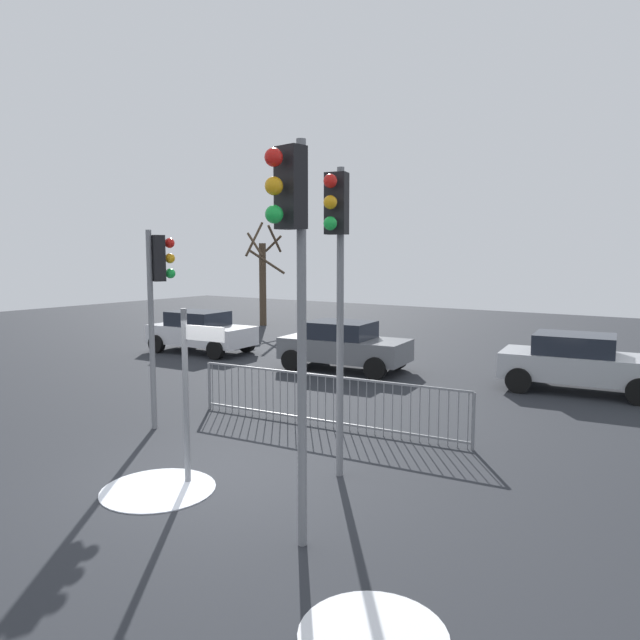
{
  "coord_description": "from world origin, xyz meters",
  "views": [
    {
      "loc": [
        6.33,
        -6.26,
        3.46
      ],
      "look_at": [
        -0.11,
        3.27,
        2.18
      ],
      "focal_mm": 32.76,
      "sensor_mm": 36.0,
      "label": 1
    }
  ],
  "objects_px": {
    "bare_tree_left": "(263,277)",
    "traffic_light_mid_right": "(158,284)",
    "car_silver_mid": "(578,362)",
    "car_grey_far": "(344,345)",
    "traffic_light_foreground_right": "(293,254)",
    "direction_sign_post": "(189,386)",
    "traffic_light_rear_right": "(337,253)",
    "car_white_near": "(201,331)"
  },
  "relations": [
    {
      "from": "bare_tree_left",
      "to": "traffic_light_mid_right",
      "type": "bearing_deg",
      "value": -57.27
    },
    {
      "from": "car_silver_mid",
      "to": "car_grey_far",
      "type": "bearing_deg",
      "value": -178.18
    },
    {
      "from": "traffic_light_mid_right",
      "to": "traffic_light_foreground_right",
      "type": "height_order",
      "value": "traffic_light_foreground_right"
    },
    {
      "from": "direction_sign_post",
      "to": "bare_tree_left",
      "type": "distance_m",
      "value": 20.13
    },
    {
      "from": "traffic_light_mid_right",
      "to": "direction_sign_post",
      "type": "distance_m",
      "value": 3.44
    },
    {
      "from": "traffic_light_rear_right",
      "to": "car_white_near",
      "type": "distance_m",
      "value": 12.96
    },
    {
      "from": "car_silver_mid",
      "to": "bare_tree_left",
      "type": "xyz_separation_m",
      "value": [
        -15.65,
        6.43,
        1.65
      ]
    },
    {
      "from": "car_grey_far",
      "to": "bare_tree_left",
      "type": "xyz_separation_m",
      "value": [
        -9.22,
        7.38,
        1.65
      ]
    },
    {
      "from": "car_grey_far",
      "to": "traffic_light_rear_right",
      "type": "bearing_deg",
      "value": -65.07
    },
    {
      "from": "traffic_light_rear_right",
      "to": "direction_sign_post",
      "type": "height_order",
      "value": "traffic_light_rear_right"
    },
    {
      "from": "traffic_light_mid_right",
      "to": "car_white_near",
      "type": "distance_m",
      "value": 9.43
    },
    {
      "from": "traffic_light_mid_right",
      "to": "direction_sign_post",
      "type": "bearing_deg",
      "value": -11.15
    },
    {
      "from": "direction_sign_post",
      "to": "bare_tree_left",
      "type": "height_order",
      "value": "bare_tree_left"
    },
    {
      "from": "car_grey_far",
      "to": "direction_sign_post",
      "type": "bearing_deg",
      "value": -78.94
    },
    {
      "from": "traffic_light_mid_right",
      "to": "bare_tree_left",
      "type": "relative_size",
      "value": 0.77
    },
    {
      "from": "traffic_light_rear_right",
      "to": "car_white_near",
      "type": "bearing_deg",
      "value": -46.23
    },
    {
      "from": "car_silver_mid",
      "to": "bare_tree_left",
      "type": "height_order",
      "value": "bare_tree_left"
    },
    {
      "from": "traffic_light_foreground_right",
      "to": "car_white_near",
      "type": "xyz_separation_m",
      "value": [
        -11.14,
        9.42,
        -2.71
      ]
    },
    {
      "from": "traffic_light_mid_right",
      "to": "car_silver_mid",
      "type": "xyz_separation_m",
      "value": [
        6.35,
        8.04,
        -2.13
      ]
    },
    {
      "from": "car_white_near",
      "to": "bare_tree_left",
      "type": "height_order",
      "value": "bare_tree_left"
    },
    {
      "from": "traffic_light_foreground_right",
      "to": "direction_sign_post",
      "type": "distance_m",
      "value": 3.27
    },
    {
      "from": "car_silver_mid",
      "to": "bare_tree_left",
      "type": "relative_size",
      "value": 0.78
    },
    {
      "from": "car_silver_mid",
      "to": "car_white_near",
      "type": "height_order",
      "value": "same"
    },
    {
      "from": "direction_sign_post",
      "to": "car_grey_far",
      "type": "bearing_deg",
      "value": 101.81
    },
    {
      "from": "car_white_near",
      "to": "traffic_light_foreground_right",
      "type": "bearing_deg",
      "value": -44.24
    },
    {
      "from": "traffic_light_foreground_right",
      "to": "car_silver_mid",
      "type": "xyz_separation_m",
      "value": [
        1.2,
        10.5,
        -2.71
      ]
    },
    {
      "from": "traffic_light_mid_right",
      "to": "car_grey_far",
      "type": "xyz_separation_m",
      "value": [
        -0.08,
        7.1,
        -2.13
      ]
    },
    {
      "from": "car_silver_mid",
      "to": "bare_tree_left",
      "type": "distance_m",
      "value": 17.0
    },
    {
      "from": "traffic_light_mid_right",
      "to": "car_grey_far",
      "type": "bearing_deg",
      "value": 112.34
    },
    {
      "from": "traffic_light_rear_right",
      "to": "direction_sign_post",
      "type": "distance_m",
      "value": 2.98
    },
    {
      "from": "car_silver_mid",
      "to": "traffic_light_foreground_right",
      "type": "bearing_deg",
      "value": -103.08
    },
    {
      "from": "car_white_near",
      "to": "traffic_light_mid_right",
      "type": "bearing_deg",
      "value": -53.33
    },
    {
      "from": "car_silver_mid",
      "to": "direction_sign_post",
      "type": "bearing_deg",
      "value": -117.36
    },
    {
      "from": "direction_sign_post",
      "to": "car_white_near",
      "type": "height_order",
      "value": "direction_sign_post"
    },
    {
      "from": "traffic_light_rear_right",
      "to": "car_white_near",
      "type": "xyz_separation_m",
      "value": [
        -10.37,
        7.28,
        -2.72
      ]
    },
    {
      "from": "direction_sign_post",
      "to": "traffic_light_mid_right",
      "type": "bearing_deg",
      "value": 141.76
    },
    {
      "from": "traffic_light_rear_right",
      "to": "bare_tree_left",
      "type": "xyz_separation_m",
      "value": [
        -13.69,
        14.79,
        -1.07
      ]
    },
    {
      "from": "traffic_light_rear_right",
      "to": "car_grey_far",
      "type": "distance_m",
      "value": 9.07
    },
    {
      "from": "direction_sign_post",
      "to": "car_silver_mid",
      "type": "height_order",
      "value": "direction_sign_post"
    },
    {
      "from": "traffic_light_foreground_right",
      "to": "bare_tree_left",
      "type": "relative_size",
      "value": 0.93
    },
    {
      "from": "traffic_light_mid_right",
      "to": "car_white_near",
      "type": "xyz_separation_m",
      "value": [
        -5.99,
        6.96,
        -2.13
      ]
    },
    {
      "from": "car_grey_far",
      "to": "car_white_near",
      "type": "xyz_separation_m",
      "value": [
        -5.91,
        -0.13,
        0.0
      ]
    }
  ]
}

